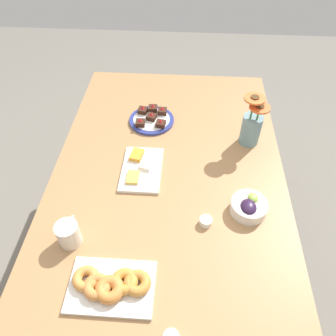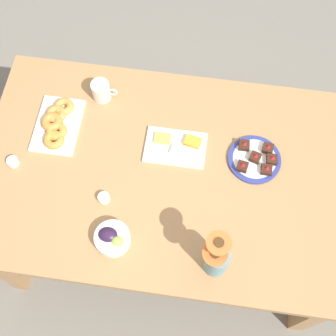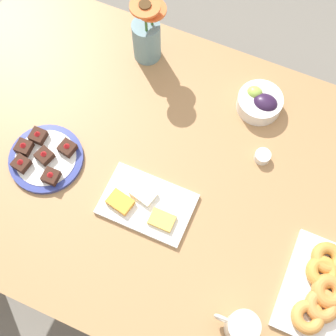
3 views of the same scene
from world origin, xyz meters
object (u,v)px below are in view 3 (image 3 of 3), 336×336
(coffee_mug, at_px, (241,327))
(cheese_platter, at_px, (145,204))
(grape_bowl, at_px, (260,102))
(croissant_platter, at_px, (321,289))
(flower_vase, at_px, (147,37))
(jam_cup_berry, at_px, (262,156))
(dessert_plate, at_px, (45,158))
(dining_table, at_px, (168,183))

(coffee_mug, relative_size, cheese_platter, 0.45)
(coffee_mug, distance_m, grape_bowl, 0.67)
(cheese_platter, distance_m, croissant_platter, 0.53)
(cheese_platter, bearing_deg, flower_vase, -66.18)
(cheese_platter, xyz_separation_m, flower_vase, (0.21, -0.48, 0.08))
(coffee_mug, height_order, jam_cup_berry, coffee_mug)
(croissant_platter, bearing_deg, jam_cup_berry, -48.75)
(coffee_mug, bearing_deg, jam_cup_berry, -77.72)
(coffee_mug, height_order, grape_bowl, coffee_mug)
(cheese_platter, distance_m, dessert_plate, 0.34)
(croissant_platter, xyz_separation_m, flower_vase, (0.74, -0.51, 0.07))
(grape_bowl, relative_size, cheese_platter, 0.54)
(dessert_plate, bearing_deg, coffee_mug, 162.42)
(jam_cup_berry, bearing_deg, coffee_mug, 102.28)
(dining_table, bearing_deg, grape_bowl, -118.09)
(dining_table, relative_size, dessert_plate, 7.14)
(flower_vase, bearing_deg, grape_bowl, 174.10)
(grape_bowl, relative_size, dessert_plate, 0.63)
(dining_table, distance_m, grape_bowl, 0.38)
(flower_vase, bearing_deg, dessert_plate, 75.28)
(croissant_platter, distance_m, dessert_plate, 0.87)
(jam_cup_berry, distance_m, dessert_plate, 0.65)
(coffee_mug, relative_size, jam_cup_berry, 2.44)
(dessert_plate, bearing_deg, cheese_platter, 178.04)
(grape_bowl, distance_m, croissant_platter, 0.58)
(coffee_mug, bearing_deg, grape_bowl, -75.07)
(dining_table, bearing_deg, jam_cup_berry, -146.64)
(flower_vase, bearing_deg, croissant_platter, 145.29)
(dessert_plate, height_order, flower_vase, flower_vase)
(grape_bowl, bearing_deg, croissant_platter, 125.55)
(grape_bowl, relative_size, croissant_platter, 0.50)
(croissant_platter, relative_size, jam_cup_berry, 5.84)
(croissant_platter, xyz_separation_m, jam_cup_berry, (0.27, -0.31, -0.01))
(croissant_platter, bearing_deg, grape_bowl, -54.45)
(cheese_platter, distance_m, jam_cup_berry, 0.38)
(coffee_mug, distance_m, flower_vase, 0.90)
(dessert_plate, relative_size, flower_vase, 0.86)
(coffee_mug, xyz_separation_m, cheese_platter, (0.37, -0.21, -0.04))
(croissant_platter, relative_size, flower_vase, 1.08)
(grape_bowl, bearing_deg, flower_vase, -5.90)
(croissant_platter, bearing_deg, cheese_platter, -3.45)
(jam_cup_berry, distance_m, flower_vase, 0.52)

